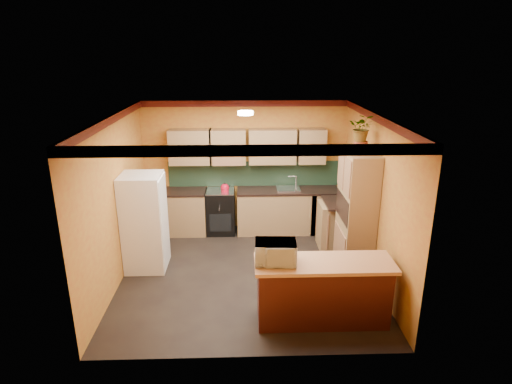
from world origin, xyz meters
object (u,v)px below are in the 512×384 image
at_px(fridge, 144,222).
at_px(pantry, 356,213).
at_px(microwave, 275,252).
at_px(stove, 221,211).
at_px(base_cabinets_back, 251,212).
at_px(breakfast_bar, 323,293).

height_order(fridge, pantry, pantry).
bearing_deg(microwave, stove, 108.10).
relative_size(base_cabinets_back, microwave, 6.63).
bearing_deg(breakfast_bar, stove, 116.19).
relative_size(pantry, microwave, 3.81).
distance_m(stove, breakfast_bar, 3.53).
xyz_separation_m(base_cabinets_back, stove, (-0.62, -0.00, 0.02)).
relative_size(pantry, breakfast_bar, 1.17).
height_order(stove, breakfast_bar, stove).
distance_m(fridge, breakfast_bar, 3.27).
xyz_separation_m(base_cabinets_back, fridge, (-1.86, -1.50, 0.41)).
relative_size(base_cabinets_back, pantry, 1.74).
bearing_deg(fridge, microwave, -38.16).
relative_size(base_cabinets_back, fridge, 2.15).
bearing_deg(stove, base_cabinets_back, 0.00).
height_order(base_cabinets_back, fridge, fridge).
bearing_deg(breakfast_bar, fridge, 149.15).
relative_size(stove, breakfast_bar, 0.51).
relative_size(base_cabinets_back, breakfast_bar, 2.03).
height_order(stove, microwave, microwave).
bearing_deg(microwave, fridge, 144.25).
distance_m(stove, microwave, 3.35).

